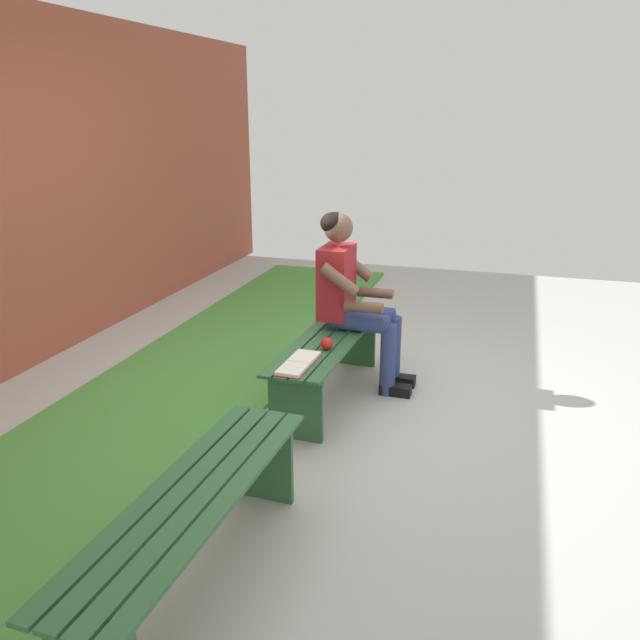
{
  "coord_description": "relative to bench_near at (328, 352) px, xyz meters",
  "views": [
    {
      "loc": [
        3.96,
        1.16,
        1.91
      ],
      "look_at": [
        0.68,
        0.15,
        0.79
      ],
      "focal_mm": 36.42,
      "sensor_mm": 36.0,
      "label": 1
    }
  ],
  "objects": [
    {
      "name": "person_seated",
      "position": [
        -0.26,
        0.1,
        0.35
      ],
      "size": [
        0.5,
        0.69,
        1.25
      ],
      "color": "maroon",
      "rests_on": "ground"
    },
    {
      "name": "bench_near",
      "position": [
        0.0,
        0.0,
        0.0
      ],
      "size": [
        1.52,
        0.42,
        0.44
      ],
      "rotation": [
        0.0,
        0.0,
        -0.03
      ],
      "color": "#2D6038",
      "rests_on": "ground"
    },
    {
      "name": "ground_plane",
      "position": [
        0.98,
        1.0,
        -0.35
      ],
      "size": [
        10.0,
        7.0,
        0.04
      ],
      "primitive_type": "cube",
      "color": "#B2B2AD"
    },
    {
      "name": "grass_strip",
      "position": [
        0.98,
        -1.03,
        -0.31
      ],
      "size": [
        9.0,
        1.37,
        0.03
      ],
      "primitive_type": "cube",
      "color": "#478C38",
      "rests_on": "ground"
    },
    {
      "name": "apple",
      "position": [
        0.23,
        0.06,
        0.15
      ],
      "size": [
        0.08,
        0.08,
        0.08
      ],
      "primitive_type": "sphere",
      "color": "red",
      "rests_on": "bench_near"
    },
    {
      "name": "bench_far",
      "position": [
        1.95,
        -0.0,
        0.0
      ],
      "size": [
        1.59,
        0.43,
        0.44
      ],
      "rotation": [
        0.0,
        0.0,
        -0.03
      ],
      "color": "#2D6038",
      "rests_on": "ground"
    },
    {
      "name": "book_open",
      "position": [
        0.54,
        -0.03,
        0.12
      ],
      "size": [
        0.42,
        0.17,
        0.02
      ],
      "rotation": [
        0.0,
        0.0,
        -0.03
      ],
      "color": "white",
      "rests_on": "bench_near"
    }
  ]
}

